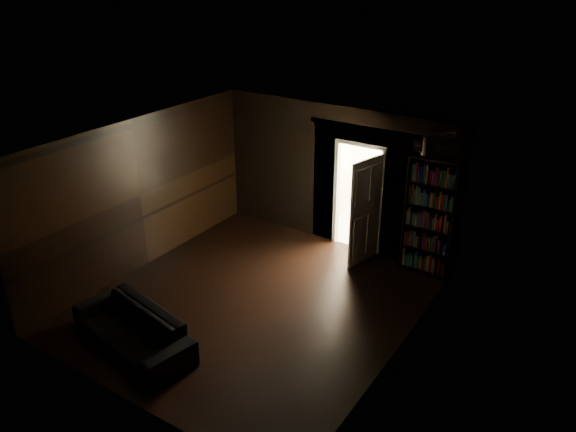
# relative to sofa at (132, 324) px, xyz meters

# --- Properties ---
(ground) EXTENTS (5.50, 5.50, 0.00)m
(ground) POSITION_rel_sofa_xyz_m (0.81, 1.91, -0.41)
(ground) COLOR black
(ground) RESTS_ON ground
(room_walls) EXTENTS (5.02, 5.61, 2.84)m
(room_walls) POSITION_rel_sofa_xyz_m (0.80, 2.98, 1.28)
(room_walls) COLOR black
(room_walls) RESTS_ON ground
(kitchen_alcove) EXTENTS (2.20, 1.80, 2.60)m
(kitchen_alcove) POSITION_rel_sofa_xyz_m (1.31, 5.78, 0.80)
(kitchen_alcove) COLOR beige
(kitchen_alcove) RESTS_ON ground
(sofa) EXTENTS (2.25, 1.30, 0.81)m
(sofa) POSITION_rel_sofa_xyz_m (0.00, 0.00, 0.00)
(sofa) COLOR black
(sofa) RESTS_ON ground
(bookshelf) EXTENTS (0.91, 0.35, 2.20)m
(bookshelf) POSITION_rel_sofa_xyz_m (2.81, 4.50, 0.69)
(bookshelf) COLOR black
(bookshelf) RESTS_ON ground
(refrigerator) EXTENTS (0.95, 0.92, 1.65)m
(refrigerator) POSITION_rel_sofa_xyz_m (1.91, 6.01, 0.42)
(refrigerator) COLOR white
(refrigerator) RESTS_ON ground
(door) EXTENTS (0.24, 0.84, 2.05)m
(door) POSITION_rel_sofa_xyz_m (1.68, 4.23, 0.62)
(door) COLOR white
(door) RESTS_ON ground
(figurine) EXTENTS (0.13, 0.13, 0.31)m
(figurine) POSITION_rel_sofa_xyz_m (2.56, 4.54, 1.95)
(figurine) COLOR silver
(figurine) RESTS_ON bookshelf
(bottles) EXTENTS (0.72, 0.18, 0.29)m
(bottles) POSITION_rel_sofa_xyz_m (1.89, 5.98, 1.39)
(bottles) COLOR black
(bottles) RESTS_ON refrigerator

